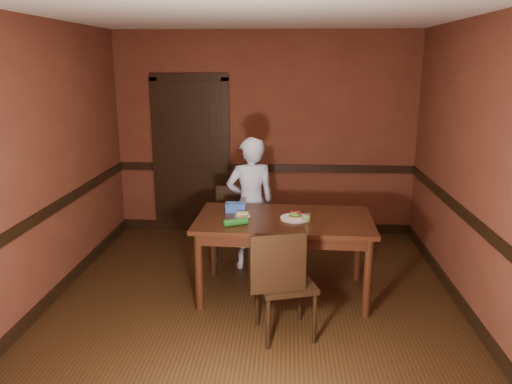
# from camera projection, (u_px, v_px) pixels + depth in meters

# --- Properties ---
(floor) EXTENTS (4.00, 4.50, 0.01)m
(floor) POSITION_uv_depth(u_px,v_px,m) (254.00, 306.00, 4.84)
(floor) COLOR black
(floor) RESTS_ON ground
(ceiling) EXTENTS (4.00, 4.50, 0.01)m
(ceiling) POSITION_uv_depth(u_px,v_px,m) (253.00, 12.00, 4.16)
(ceiling) COLOR silver
(ceiling) RESTS_ON ground
(wall_back) EXTENTS (4.00, 0.02, 2.70)m
(wall_back) POSITION_uv_depth(u_px,v_px,m) (265.00, 135.00, 6.67)
(wall_back) COLOR #58281A
(wall_back) RESTS_ON ground
(wall_front) EXTENTS (4.00, 0.02, 2.70)m
(wall_front) POSITION_uv_depth(u_px,v_px,m) (221.00, 270.00, 2.33)
(wall_front) COLOR #58281A
(wall_front) RESTS_ON ground
(wall_left) EXTENTS (0.02, 4.50, 2.70)m
(wall_left) POSITION_uv_depth(u_px,v_px,m) (39.00, 167.00, 4.62)
(wall_left) COLOR #58281A
(wall_left) RESTS_ON ground
(wall_right) EXTENTS (0.02, 4.50, 2.70)m
(wall_right) POSITION_uv_depth(u_px,v_px,m) (480.00, 173.00, 4.38)
(wall_right) COLOR #58281A
(wall_right) RESTS_ON ground
(dado_back) EXTENTS (4.00, 0.03, 0.10)m
(dado_back) POSITION_uv_depth(u_px,v_px,m) (265.00, 168.00, 6.77)
(dado_back) COLOR black
(dado_back) RESTS_ON ground
(dado_left) EXTENTS (0.03, 4.50, 0.10)m
(dado_left) POSITION_uv_depth(u_px,v_px,m) (45.00, 213.00, 4.74)
(dado_left) COLOR black
(dado_left) RESTS_ON ground
(dado_right) EXTENTS (0.03, 4.50, 0.10)m
(dado_right) POSITION_uv_depth(u_px,v_px,m) (473.00, 221.00, 4.49)
(dado_right) COLOR black
(dado_right) RESTS_ON ground
(baseboard_back) EXTENTS (4.00, 0.03, 0.12)m
(baseboard_back) POSITION_uv_depth(u_px,v_px,m) (264.00, 226.00, 6.99)
(baseboard_back) COLOR black
(baseboard_back) RESTS_ON ground
(baseboard_left) EXTENTS (0.03, 4.50, 0.12)m
(baseboard_left) POSITION_uv_depth(u_px,v_px,m) (54.00, 294.00, 4.95)
(baseboard_left) COLOR black
(baseboard_left) RESTS_ON ground
(baseboard_right) EXTENTS (0.03, 4.50, 0.12)m
(baseboard_right) POSITION_uv_depth(u_px,v_px,m) (463.00, 306.00, 4.71)
(baseboard_right) COLOR black
(baseboard_right) RESTS_ON ground
(door) EXTENTS (1.05, 0.07, 2.20)m
(door) POSITION_uv_depth(u_px,v_px,m) (191.00, 153.00, 6.77)
(door) COLOR black
(door) RESTS_ON ground
(dining_table) EXTENTS (1.75, 1.01, 0.81)m
(dining_table) POSITION_uv_depth(u_px,v_px,m) (284.00, 256.00, 5.00)
(dining_table) COLOR black
(dining_table) RESTS_ON floor
(chair_far) EXTENTS (0.44, 0.44, 0.93)m
(chair_far) POSITION_uv_depth(u_px,v_px,m) (234.00, 230.00, 5.58)
(chair_far) COLOR black
(chair_far) RESTS_ON floor
(chair_near) EXTENTS (0.57, 0.57, 0.98)m
(chair_near) POSITION_uv_depth(u_px,v_px,m) (285.00, 281.00, 4.22)
(chair_near) COLOR black
(chair_near) RESTS_ON floor
(person) EXTENTS (0.63, 0.51, 1.50)m
(person) POSITION_uv_depth(u_px,v_px,m) (251.00, 204.00, 5.60)
(person) COLOR #AEBFD9
(person) RESTS_ON floor
(sandwich_plate) EXTENTS (0.29, 0.29, 0.07)m
(sandwich_plate) POSITION_uv_depth(u_px,v_px,m) (295.00, 217.00, 4.85)
(sandwich_plate) COLOR white
(sandwich_plate) RESTS_ON dining_table
(sauce_jar) EXTENTS (0.07, 0.07, 0.08)m
(sauce_jar) POSITION_uv_depth(u_px,v_px,m) (307.00, 218.00, 4.78)
(sauce_jar) COLOR #658F43
(sauce_jar) RESTS_ON dining_table
(cheese_saucer) EXTENTS (0.15, 0.15, 0.05)m
(cheese_saucer) POSITION_uv_depth(u_px,v_px,m) (243.00, 215.00, 4.93)
(cheese_saucer) COLOR white
(cheese_saucer) RESTS_ON dining_table
(food_tub) EXTENTS (0.22, 0.15, 0.09)m
(food_tub) POSITION_uv_depth(u_px,v_px,m) (236.00, 207.00, 5.09)
(food_tub) COLOR #2D55B3
(food_tub) RESTS_ON dining_table
(wrapped_veg) EXTENTS (0.24, 0.17, 0.07)m
(wrapped_veg) POSITION_uv_depth(u_px,v_px,m) (235.00, 222.00, 4.66)
(wrapped_veg) COLOR #195519
(wrapped_veg) RESTS_ON dining_table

